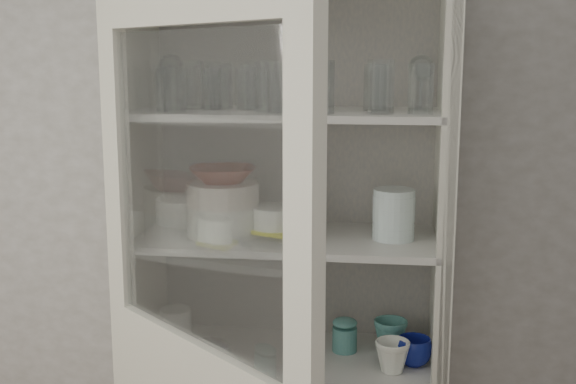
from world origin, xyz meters
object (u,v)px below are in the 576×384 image
Objects in this scene: goblet_0 at (171,78)px; grey_bowl_stack at (394,214)px; plate_stack_back at (188,210)px; white_ramekin at (276,217)px; goblet_2 at (284,83)px; mug_blue at (414,351)px; terracotta_bowl at (223,175)px; yellow_trivet at (276,229)px; goblet_1 at (305,83)px; goblet_3 at (421,80)px; cream_bowl at (223,194)px; mug_white at (392,356)px; white_canister at (176,326)px; plate_stack_front at (223,220)px; teal_jar at (345,337)px; glass_platter at (276,233)px; measuring_cups at (208,349)px; pantry_cabinet at (290,322)px; mug_teal at (390,335)px.

goblet_0 is 1.18× the size of grey_bowl_stack.
white_ramekin reaches higher than plate_stack_back.
goblet_2 is 1.41× the size of mug_blue.
terracotta_bowl is 0.22m from white_ramekin.
yellow_trivet is at bearing 0.00° from white_ramekin.
yellow_trivet is at bearing -127.24° from goblet_1.
cream_bowl is (-0.62, -0.10, -0.36)m from goblet_3.
goblet_3 reaches higher than mug_white.
white_canister is (-0.80, -0.06, -0.83)m from goblet_3.
goblet_0 is at bearing 144.31° from mug_blue.
plate_stack_front is 0.68m from mug_white.
yellow_trivet is 0.04m from white_ramekin.
goblet_3 is 1.14× the size of yellow_trivet.
cream_bowl is 0.63m from teal_jar.
yellow_trivet is at bearing -0.50° from plate_stack_front.
goblet_3 reaches higher than glass_platter.
teal_jar is (-0.16, 0.14, -0.00)m from mug_white.
goblet_0 is 1.16m from mug_white.
goblet_3 is 1.63× the size of mug_blue.
plate_stack_back reaches higher than mug_blue.
measuring_cups is at bearing -168.21° from teal_jar.
measuring_cups is at bearing -142.60° from plate_stack_front.
measuring_cups is at bearing -170.80° from yellow_trivet.
pantry_cabinet is 13.55× the size of white_ramekin.
goblet_3 is 0.80× the size of cream_bowl.
pantry_cabinet reaches higher than glass_platter.
glass_platter is 0.45m from measuring_cups.
goblet_1 is at bearing -8.93° from plate_stack_back.
white_canister is (-0.73, 0.13, 0.01)m from mug_white.
grey_bowl_stack is at bearing 4.40° from measuring_cups.
grey_bowl_stack is 0.44m from mug_blue.
plate_stack_back is at bearing 171.07° from goblet_1.
measuring_cups is at bearing -148.50° from goblet_2.
pantry_cabinet reaches higher than white_canister.
yellow_trivet is 0.53m from mug_teal.
glass_platter is 0.50m from white_canister.
mug_teal is at bearing -3.74° from goblet_2.
mug_blue is at bearing -20.14° from teal_jar.
pantry_cabinet reaches higher than plate_stack_back.
goblet_2 is 1.03× the size of white_ramekin.
teal_jar is at bearing 1.42° from white_canister.
goblet_2 is 0.87× the size of goblet_3.
terracotta_bowl is at bearing 179.50° from white_ramekin.
goblet_0 is 0.63m from glass_platter.
goblet_2 reaches higher than mug_blue.
cream_bowl is at bearing 179.50° from yellow_trivet.
pantry_cabinet is 19.89× the size of measuring_cups.
mug_blue is at bearing -90.00° from goblet_3.
mug_blue is 0.24m from teal_jar.
glass_platter is 0.52m from mug_teal.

